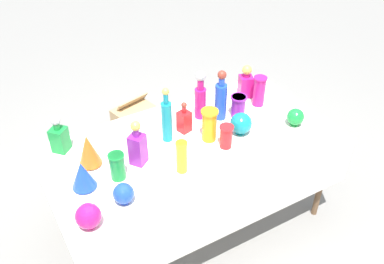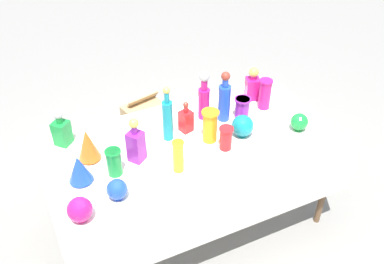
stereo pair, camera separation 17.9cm
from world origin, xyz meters
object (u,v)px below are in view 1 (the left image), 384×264
Objects in this scene: square_decanter_1 at (246,83)px; fluted_vase_1 at (83,175)px; slender_vase_4 at (259,90)px; fluted_vase_0 at (88,150)px; slender_vase_1 at (238,105)px; round_bowl_0 at (295,117)px; round_bowl_2 at (88,216)px; tall_bottle_1 at (200,97)px; square_decanter_3 at (59,137)px; slender_vase_0 at (117,166)px; round_bowl_3 at (124,194)px; slender_vase_3 at (226,136)px; cardboard_box_behind_left at (139,124)px; round_bowl_1 at (241,123)px; slender_vase_2 at (182,156)px; slender_vase_5 at (209,124)px; tall_bottle_0 at (167,119)px; square_decanter_0 at (184,120)px; square_decanter_2 at (137,146)px; tall_bottle_2 at (221,98)px.

square_decanter_1 is 1.40× the size of fluted_vase_1.
slender_vase_4 reaches higher than fluted_vase_0.
round_bowl_0 is (0.28, -0.29, -0.02)m from slender_vase_1.
tall_bottle_1 is at bearing 29.28° from round_bowl_2.
slender_vase_4 is (1.44, -0.21, 0.01)m from square_decanter_3.
round_bowl_3 is (-0.05, -0.21, -0.03)m from slender_vase_0.
cardboard_box_behind_left is (-0.09, 1.31, -0.70)m from slender_vase_3.
slender_vase_4 is at bearing 35.35° from round_bowl_1.
fluted_vase_1 is (-1.41, -0.35, -0.02)m from square_decanter_1.
tall_bottle_1 is 0.96m from round_bowl_3.
round_bowl_0 is at bearing 1.39° from slender_vase_2.
slender_vase_3 is 0.71× the size of slender_vase_5.
tall_bottle_0 reaches higher than fluted_vase_1.
fluted_vase_0 reaches higher than round_bowl_2.
fluted_vase_0 is at bearing -172.46° from square_decanter_1.
round_bowl_1 is 1.22× the size of round_bowl_3.
square_decanter_0 is at bearing 145.95° from round_bowl_1.
fluted_vase_1 is at bearing -166.28° from square_decanter_0.
square_decanter_1 is 1.08m from square_decanter_2.
slender_vase_5 is at bearing -23.20° from square_decanter_3.
square_decanter_0 is 0.64m from slender_vase_4.
slender_vase_0 is at bearing -61.98° from fluted_vase_0.
slender_vase_2 is 0.59m from fluted_vase_1.
fluted_vase_1 is at bearing -119.36° from fluted_vase_0.
tall_bottle_0 is at bearing -175.29° from tall_bottle_2.
round_bowl_1 is (0.14, -0.31, -0.08)m from tall_bottle_1.
fluted_vase_0 is 0.41m from round_bowl_3.
slender_vase_1 is 1.21m from fluted_vase_1.
round_bowl_0 is (0.92, 0.02, -0.05)m from slender_vase_2.
slender_vase_4 is at bearing -9.79° from tall_bottle_1.
slender_vase_5 is 0.77m from round_bowl_3.
slender_vase_4 is at bearing 0.98° from square_decanter_0.
square_decanter_0 is 0.89× the size of square_decanter_1.
tall_bottle_1 is at bearing 6.86° from fluted_vase_0.
slender_vase_5 is (0.24, -0.14, -0.04)m from tall_bottle_0.
slender_vase_5 is (-0.32, -0.13, 0.03)m from slender_vase_1.
cardboard_box_behind_left is (0.64, 1.24, -0.71)m from slender_vase_0.
square_decanter_0 is (-0.18, -0.09, -0.08)m from tall_bottle_1.
slender_vase_3 is 0.88m from fluted_vase_0.
slender_vase_5 is (-0.08, -0.26, -0.04)m from tall_bottle_1.
slender_vase_4 is at bearing 18.51° from round_bowl_2.
tall_bottle_0 is 0.63m from round_bowl_3.
round_bowl_1 reaches higher than round_bowl_3.
tall_bottle_1 reaches higher than fluted_vase_0.
round_bowl_2 is (-1.03, -0.58, -0.09)m from tall_bottle_1.
tall_bottle_2 is 2.44× the size of round_bowl_1.
slender_vase_0 is 1.13× the size of round_bowl_1.
slender_vase_1 is at bearing 7.53° from square_decanter_2.
slender_vase_3 is (0.95, -0.51, -0.02)m from square_decanter_3.
round_bowl_3 is (-1.33, -0.09, 0.00)m from round_bowl_0.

